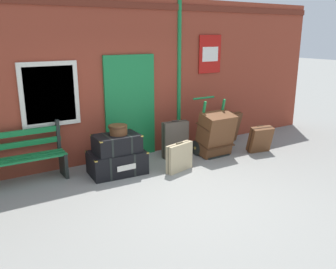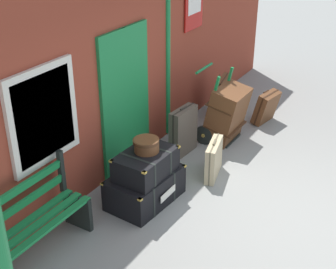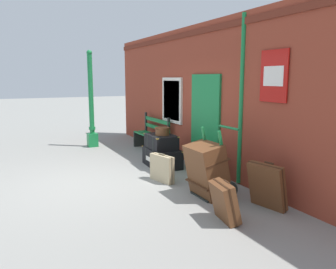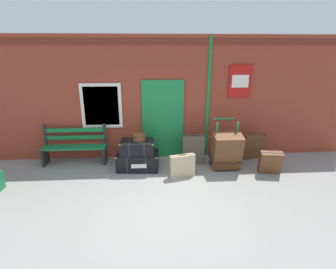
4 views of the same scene
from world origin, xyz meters
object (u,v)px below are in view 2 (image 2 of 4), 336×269
at_px(large_brown_trunk, 227,114).
at_px(suitcase_olive, 266,107).
at_px(steamer_trunk_middle, 146,164).
at_px(suitcase_charcoal, 183,131).
at_px(platform_bench, 26,229).
at_px(porters_trolley, 216,122).
at_px(round_hatbox, 146,144).
at_px(suitcase_umber, 214,159).
at_px(steamer_trunk_base, 145,187).
at_px(suitcase_beige, 219,96).

xyz_separation_m(large_brown_trunk, suitcase_olive, (0.97, -0.33, -0.18)).
relative_size(steamer_trunk_middle, suitcase_charcoal, 1.05).
bearing_deg(platform_bench, porters_trolley, -7.08).
height_order(large_brown_trunk, suitcase_olive, large_brown_trunk).
distance_m(round_hatbox, suitcase_umber, 1.25).
height_order(platform_bench, suitcase_olive, platform_bench).
bearing_deg(platform_bench, steamer_trunk_middle, -16.67).
height_order(suitcase_charcoal, suitcase_olive, suitcase_charcoal).
height_order(platform_bench, steamer_trunk_middle, platform_bench).
distance_m(steamer_trunk_middle, large_brown_trunk, 2.17).
bearing_deg(large_brown_trunk, suitcase_charcoal, 152.69).
relative_size(steamer_trunk_base, suitcase_charcoal, 1.33).
distance_m(suitcase_beige, suitcase_olive, 0.88).
bearing_deg(round_hatbox, steamer_trunk_base, 165.02).
relative_size(steamer_trunk_middle, suitcase_olive, 1.40).
bearing_deg(suitcase_beige, steamer_trunk_base, -173.22).
bearing_deg(suitcase_umber, steamer_trunk_middle, 155.44).
relative_size(platform_bench, steamer_trunk_middle, 1.93).
height_order(platform_bench, steamer_trunk_base, platform_bench).
bearing_deg(suitcase_beige, steamer_trunk_middle, -172.80).
height_order(platform_bench, suitcase_umber, platform_bench).
bearing_deg(suitcase_olive, suitcase_charcoal, 157.38).
bearing_deg(steamer_trunk_middle, round_hatbox, 14.04).
bearing_deg(steamer_trunk_base, steamer_trunk_middle, -92.64).
height_order(large_brown_trunk, suitcase_umber, large_brown_trunk).
relative_size(porters_trolley, suitcase_umber, 1.96).
height_order(steamer_trunk_base, large_brown_trunk, large_brown_trunk).
bearing_deg(porters_trolley, round_hatbox, -179.84).
distance_m(large_brown_trunk, suitcase_olive, 1.05).
bearing_deg(suitcase_charcoal, steamer_trunk_middle, -170.75).
bearing_deg(suitcase_olive, steamer_trunk_base, 170.74).
bearing_deg(suitcase_beige, round_hatbox, -172.91).
distance_m(porters_trolley, large_brown_trunk, 0.27).
bearing_deg(suitcase_umber, porters_trolley, 23.83).
bearing_deg(round_hatbox, steamer_trunk_middle, -165.96).
height_order(round_hatbox, suitcase_charcoal, round_hatbox).
xyz_separation_m(steamer_trunk_base, steamer_trunk_middle, (-0.00, -0.02, 0.37)).
bearing_deg(platform_bench, large_brown_trunk, -9.67).
height_order(round_hatbox, suitcase_beige, round_hatbox).
relative_size(steamer_trunk_base, large_brown_trunk, 1.11).
relative_size(large_brown_trunk, suitcase_charcoal, 1.20).
relative_size(platform_bench, round_hatbox, 4.66).
distance_m(large_brown_trunk, suitcase_umber, 1.18).
xyz_separation_m(round_hatbox, suitcase_beige, (2.99, 0.37, -0.48)).
relative_size(steamer_trunk_middle, round_hatbox, 2.42).
bearing_deg(suitcase_umber, steamer_trunk_base, 154.41).
relative_size(steamer_trunk_base, round_hatbox, 3.08).
distance_m(steamer_trunk_middle, porters_trolley, 2.19).
relative_size(suitcase_umber, suitcase_charcoal, 0.77).
relative_size(steamer_trunk_middle, suitcase_umber, 1.36).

